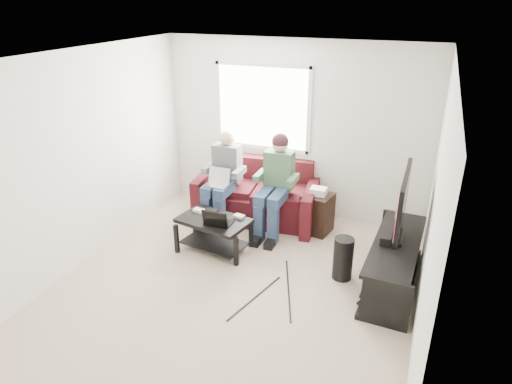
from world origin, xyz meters
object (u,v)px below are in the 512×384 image
tv_stand (394,265)px  tv (403,203)px  sofa (257,197)px  end_table (317,212)px  coffee_table (214,227)px  subwoofer (343,258)px

tv_stand → tv: (-0.00, 0.10, 0.77)m
sofa → end_table: size_ratio=2.86×
tv → tv_stand: bearing=-88.5°
coffee_table → subwoofer: size_ratio=1.87×
tv_stand → end_table: size_ratio=2.49×
sofa → coffee_table: bearing=-98.5°
tv_stand → subwoofer: (-0.58, -0.09, 0.02)m
coffee_table → end_table: end_table is taller
tv → end_table: (-1.15, 0.84, -0.71)m
coffee_table → tv_stand: (2.30, 0.06, -0.09)m
end_table → sofa: bearing=172.5°
sofa → end_table: 0.98m
tv → subwoofer: bearing=-161.3°
coffee_table → tv: bearing=4.0°
subwoofer → end_table: bearing=119.5°
subwoofer → tv_stand: bearing=9.3°
tv → end_table: bearing=144.1°
tv → subwoofer: 0.96m
coffee_table → tv: tv is taller
tv_stand → tv: bearing=91.5°
sofa → tv: tv is taller
sofa → subwoofer: 1.94m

